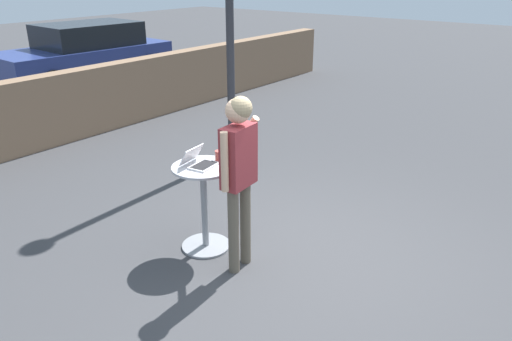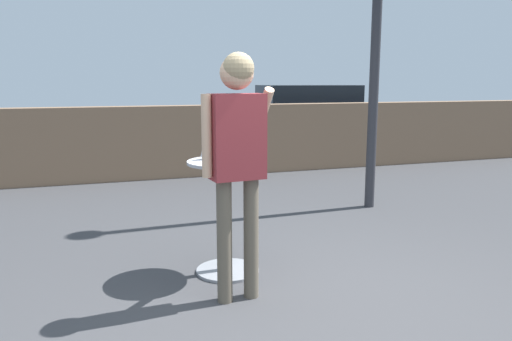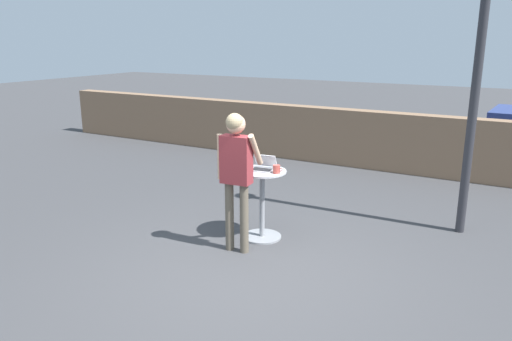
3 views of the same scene
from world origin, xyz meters
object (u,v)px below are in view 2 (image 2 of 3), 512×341
Objects in this scene: laptop at (224,155)px; cafe_table at (227,209)px; standing_person at (237,145)px; parked_car_near_street at (302,113)px; coffee_mug at (255,153)px.

cafe_table is at bearing -78.42° from laptop.
standing_person reaches higher than parked_car_near_street.
standing_person is (-0.06, -0.58, 0.15)m from laptop.
cafe_table is 0.45m from laptop.
laptop is at bearing 163.93° from coffee_mug.
cafe_table is 0.51m from coffee_mug.
laptop is 0.19× the size of standing_person.
cafe_table is 0.21× the size of parked_car_near_street.
coffee_mug is 9.30m from parked_car_near_street.
standing_person is 0.39× the size of parked_car_near_street.
standing_person is (-0.07, -0.54, 0.60)m from cafe_table.
cafe_table is at bearing -117.72° from parked_car_near_street.
parked_car_near_street is at bearing 63.38° from standing_person.
parked_car_near_street reaches higher than laptop.
cafe_table is at bearing 82.67° from standing_person.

